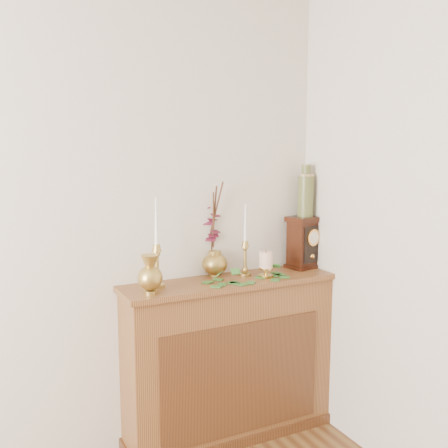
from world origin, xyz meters
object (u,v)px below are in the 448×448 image
candlestick_left (157,259)px  candlestick_center (245,252)px  ceramic_vase (306,193)px  ginger_jar (212,233)px  mantel_clock (305,242)px  bud_vase (150,275)px

candlestick_left → candlestick_center: (0.54, 0.02, -0.02)m
candlestick_left → candlestick_center: bearing=2.4°
ceramic_vase → candlestick_center: bearing=-177.2°
ginger_jar → mantel_clock: bearing=-9.6°
mantel_clock → ginger_jar: bearing=158.3°
mantel_clock → ceramic_vase: (-0.00, 0.00, 0.30)m
candlestick_center → mantel_clock: size_ratio=1.31×
mantel_clock → bud_vase: bearing=175.9°
ginger_jar → candlestick_left: bearing=-160.0°
candlestick_left → mantel_clock: 0.96m
candlestick_center → ginger_jar: 0.22m
candlestick_center → ceramic_vase: size_ratio=1.33×
ginger_jar → ceramic_vase: (0.58, -0.09, 0.21)m
bud_vase → mantel_clock: size_ratio=0.64×
bud_vase → ginger_jar: (0.46, 0.25, 0.14)m
candlestick_left → bud_vase: size_ratio=2.35×
bud_vase → ceramic_vase: ceramic_vase is taller
candlestick_center → candlestick_left: bearing=-177.6°
candlestick_left → ginger_jar: 0.41m
candlestick_center → mantel_clock: (0.42, 0.02, 0.02)m
ginger_jar → ceramic_vase: ceramic_vase is taller
bud_vase → mantel_clock: 1.05m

